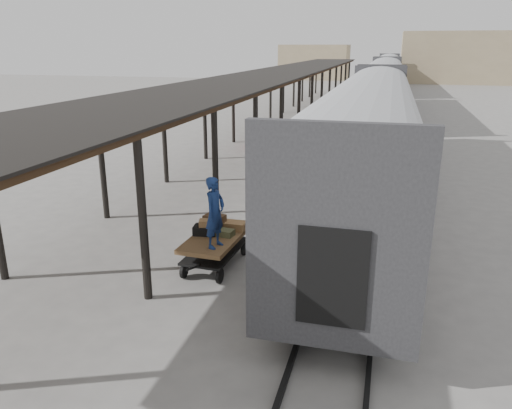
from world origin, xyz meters
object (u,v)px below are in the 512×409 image
Objects in this scene: luggage_tug at (267,137)px; baggage_cart at (215,244)px; porter at (215,213)px; pedestrian at (274,148)px.

baggage_cart is at bearing -92.41° from luggage_tug.
pedestrian is at bearing 19.64° from porter.
pedestrian is at bearing -83.68° from luggage_tug.
porter reaches higher than pedestrian.
porter is 12.66m from pedestrian.
baggage_cart is 16.72m from luggage_tug.
luggage_tug reaches higher than baggage_cart.
pedestrian reaches higher than luggage_tug.
pedestrian is (1.46, -4.61, 0.33)m from luggage_tug.
porter is (0.25, -0.65, 1.13)m from baggage_cart.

